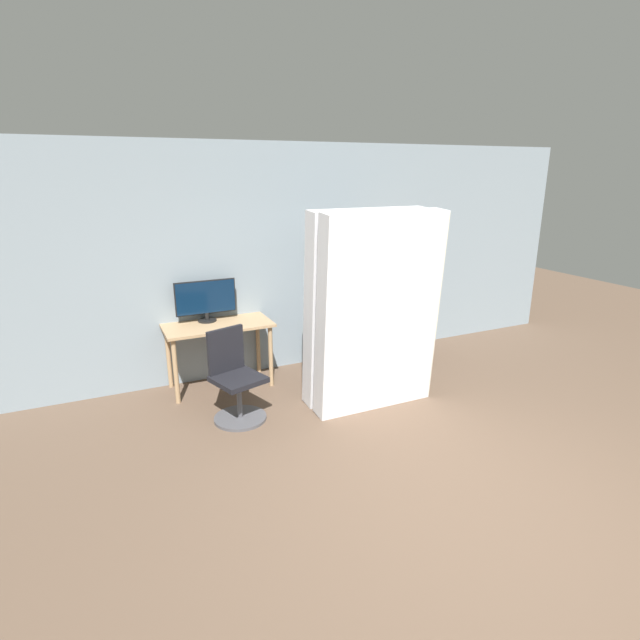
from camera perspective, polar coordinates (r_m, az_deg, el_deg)
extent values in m
plane|color=brown|center=(3.98, 19.09, -21.19)|extent=(16.00, 16.00, 0.00)
cube|color=gray|center=(6.13, -2.34, 7.04)|extent=(8.00, 0.06, 2.70)
cube|color=tan|center=(5.64, -11.58, -0.61)|extent=(1.18, 0.57, 0.03)
cylinder|color=tan|center=(5.47, -16.16, -5.69)|extent=(0.05, 0.05, 0.72)
cylinder|color=tan|center=(5.70, -5.65, -4.15)|extent=(0.05, 0.05, 0.72)
cylinder|color=tan|center=(5.88, -16.91, -4.13)|extent=(0.05, 0.05, 0.72)
cylinder|color=tan|center=(6.10, -7.09, -2.76)|extent=(0.05, 0.05, 0.72)
cylinder|color=black|center=(5.77, -12.76, -0.04)|extent=(0.21, 0.21, 0.02)
cylinder|color=black|center=(5.76, -12.79, 0.44)|extent=(0.04, 0.04, 0.08)
cube|color=black|center=(5.70, -12.94, 2.56)|extent=(0.68, 0.02, 0.38)
cube|color=#0A1E38|center=(5.70, -12.93, 2.55)|extent=(0.65, 0.03, 0.36)
cylinder|color=#4C4C51|center=(5.13, -9.09, -10.99)|extent=(0.52, 0.52, 0.03)
cylinder|color=#4C4C51|center=(5.04, -9.20, -8.93)|extent=(0.05, 0.05, 0.38)
cube|color=black|center=(4.95, -9.31, -6.70)|extent=(0.55, 0.55, 0.05)
cube|color=black|center=(5.02, -10.72, -3.38)|extent=(0.39, 0.16, 0.45)
cube|color=brown|center=(6.40, 4.63, 2.91)|extent=(0.02, 0.31, 1.71)
cube|color=brown|center=(6.80, 10.16, 3.52)|extent=(0.02, 0.31, 1.71)
cube|color=brown|center=(6.71, 6.82, 3.49)|extent=(0.77, 0.02, 1.71)
cube|color=brown|center=(6.84, 7.21, -3.68)|extent=(0.73, 0.27, 0.02)
cube|color=brown|center=(6.75, 7.29, -1.44)|extent=(0.73, 0.27, 0.02)
cube|color=brown|center=(6.67, 7.38, 0.87)|extent=(0.73, 0.27, 0.02)
cube|color=brown|center=(6.60, 7.48, 3.23)|extent=(0.73, 0.27, 0.02)
cube|color=brown|center=(6.54, 7.57, 5.63)|extent=(0.73, 0.27, 0.02)
cube|color=brown|center=(6.49, 7.66, 8.08)|extent=(0.73, 0.27, 0.02)
cube|color=brown|center=(6.45, 7.76, 10.55)|extent=(0.73, 0.27, 0.02)
cube|color=#7A2D84|center=(6.66, 4.62, -3.26)|extent=(0.02, 0.19, 0.19)
cube|color=orange|center=(6.64, 5.02, -3.17)|extent=(0.03, 0.23, 0.22)
cube|color=orange|center=(6.65, 5.37, -3.37)|extent=(0.03, 0.17, 0.17)
cube|color=teal|center=(6.67, 5.59, -3.15)|extent=(0.04, 0.18, 0.20)
cube|color=#1E4C9E|center=(6.73, 5.72, -2.99)|extent=(0.03, 0.18, 0.20)
cube|color=brown|center=(6.71, 6.13, -3.08)|extent=(0.02, 0.22, 0.20)
cube|color=gold|center=(6.74, 6.30, -2.90)|extent=(0.03, 0.16, 0.22)
cube|color=#232328|center=(6.75, 6.59, -2.98)|extent=(0.03, 0.17, 0.19)
cube|color=#287A38|center=(6.56, 4.67, -0.95)|extent=(0.02, 0.17, 0.19)
cube|color=orange|center=(6.58, 4.94, -0.96)|extent=(0.04, 0.21, 0.18)
cube|color=red|center=(6.55, 5.48, -0.84)|extent=(0.02, 0.20, 0.23)
cube|color=red|center=(6.56, 5.68, -0.91)|extent=(0.03, 0.19, 0.20)
cube|color=#287A38|center=(6.64, 5.68, -0.82)|extent=(0.03, 0.21, 0.18)
cube|color=#7A2D84|center=(6.61, 6.20, -0.73)|extent=(0.03, 0.22, 0.21)
cube|color=teal|center=(6.68, 6.27, -0.61)|extent=(0.03, 0.20, 0.20)
cube|color=brown|center=(6.67, 6.67, -0.75)|extent=(0.03, 0.22, 0.18)
cube|color=orange|center=(6.69, 6.82, -0.43)|extent=(0.03, 0.16, 0.24)
cube|color=#232328|center=(6.45, 4.99, 1.22)|extent=(0.04, 0.17, 0.16)
cube|color=teal|center=(6.48, 5.27, 1.39)|extent=(0.04, 0.16, 0.18)
cube|color=#232328|center=(6.55, 5.40, 1.52)|extent=(0.03, 0.19, 0.17)
cube|color=silver|center=(6.51, 5.91, 1.72)|extent=(0.03, 0.18, 0.24)
cube|color=gold|center=(6.50, 6.23, 1.61)|extent=(0.02, 0.19, 0.22)
cube|color=silver|center=(6.36, 5.09, 3.80)|extent=(0.03, 0.16, 0.20)
cube|color=#232328|center=(6.41, 5.25, 3.74)|extent=(0.04, 0.21, 0.17)
cube|color=#1E4C9E|center=(6.43, 5.48, 4.09)|extent=(0.02, 0.21, 0.23)
cube|color=#7A2D84|center=(6.45, 5.80, 3.84)|extent=(0.04, 0.17, 0.17)
cube|color=teal|center=(6.45, 6.18, 3.82)|extent=(0.04, 0.20, 0.17)
cube|color=#1E4C9E|center=(6.34, 5.03, 6.23)|extent=(0.03, 0.20, 0.17)
cube|color=brown|center=(6.41, 5.02, 6.49)|extent=(0.03, 0.15, 0.20)
cube|color=teal|center=(6.39, 5.58, 6.29)|extent=(0.04, 0.22, 0.17)
cube|color=brown|center=(6.40, 5.95, 6.35)|extent=(0.03, 0.16, 0.18)
cube|color=#287A38|center=(6.40, 6.34, 6.42)|extent=(0.03, 0.19, 0.20)
cube|color=brown|center=(6.43, 6.56, 6.67)|extent=(0.03, 0.21, 0.24)
cube|color=#287A38|center=(6.28, 5.05, 9.04)|extent=(0.02, 0.22, 0.23)
cube|color=brown|center=(6.27, 5.49, 8.72)|extent=(0.03, 0.16, 0.17)
cube|color=#232328|center=(6.37, 5.26, 9.04)|extent=(0.02, 0.15, 0.21)
cube|color=#287A38|center=(6.31, 5.90, 8.84)|extent=(0.03, 0.19, 0.19)
cube|color=orange|center=(6.36, 5.96, 8.81)|extent=(0.02, 0.21, 0.17)
cube|color=teal|center=(6.39, 6.22, 8.86)|extent=(0.04, 0.23, 0.17)
cube|color=silver|center=(4.98, 6.78, 0.67)|extent=(1.29, 0.36, 2.03)
cube|color=beige|center=(5.34, 12.65, 1.47)|extent=(0.01, 0.36, 1.99)
cube|color=silver|center=(5.22, 5.12, 1.46)|extent=(1.29, 0.35, 2.03)
cube|color=beige|center=(5.56, 10.84, 2.19)|extent=(0.01, 0.36, 1.99)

